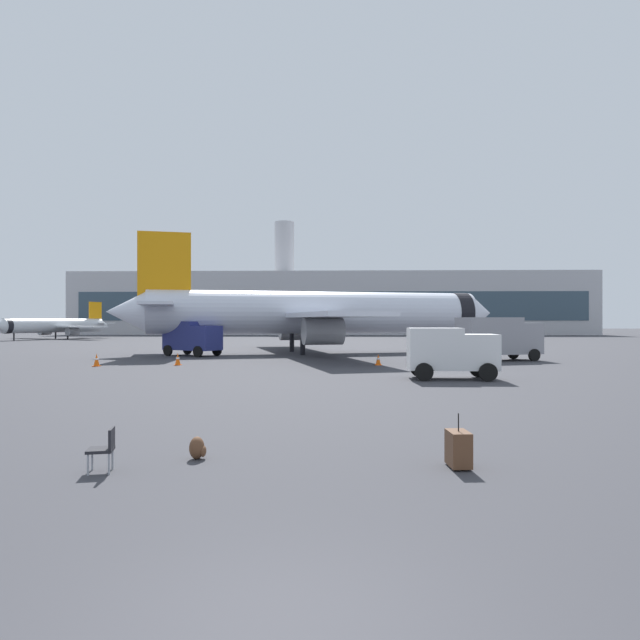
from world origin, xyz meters
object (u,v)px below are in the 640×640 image
safety_cone_far (495,353)px  traveller_backpack (198,448)px  cargo_van (451,351)px  service_truck (192,337)px  rolling_suitcase (458,449)px  airplane_taxiing (56,326)px  gate_chair (105,447)px  safety_cone_outer (378,360)px  safety_cone_mid (178,359)px  airplane_at_gate (316,313)px  fuel_truck (498,337)px  safety_cone_near (97,360)px

safety_cone_far → traveller_backpack: bearing=-115.3°
cargo_van → traveller_backpack: 18.74m
service_truck → rolling_suitcase: (14.71, -35.16, -1.22)m
airplane_taxiing → traveller_backpack: size_ratio=41.29×
airplane_taxiing → rolling_suitcase: bearing=-58.1°
gate_chair → service_truck: bearing=102.2°
gate_chair → safety_cone_outer: bearing=74.6°
cargo_van → gate_chair: (-10.30, -17.62, -0.95)m
safety_cone_outer → rolling_suitcase: size_ratio=0.68×
traveller_backpack → rolling_suitcase: bearing=-5.7°
airplane_taxiing → cargo_van: 77.53m
safety_cone_mid → rolling_suitcase: rolling_suitcase is taller
cargo_van → safety_cone_far: bearing=67.5°
airplane_at_gate → cargo_van: size_ratio=7.91×
rolling_suitcase → gate_chair: 7.03m
service_truck → safety_cone_mid: service_truck is taller
cargo_van → gate_chair: cargo_van is taller
fuel_truck → airplane_taxiing: bearing=141.1°
safety_cone_mid → gate_chair: (6.05, -25.91, 0.09)m
traveller_backpack → service_truck: bearing=105.0°
safety_cone_far → safety_cone_outer: size_ratio=0.97×
safety_cone_outer → fuel_truck: bearing=25.7°
cargo_van → traveller_backpack: cargo_van is taller
airplane_at_gate → safety_cone_near: airplane_at_gate is taller
airplane_taxiing → cargo_van: size_ratio=4.45×
fuel_truck → safety_cone_far: (0.75, 3.44, -1.41)m
safety_cone_outer → safety_cone_near: bearing=-175.3°
traveller_backpack → cargo_van: bearing=62.1°
safety_cone_near → fuel_truck: bearing=12.1°
cargo_van → safety_cone_near: (-21.36, 7.23, -1.04)m
safety_cone_mid → safety_cone_near: bearing=-168.1°
cargo_van → safety_cone_outer: (-3.03, 8.73, -1.08)m
fuel_truck → safety_cone_mid: size_ratio=7.88×
service_truck → gate_chair: bearing=-77.8°
safety_cone_far → airplane_at_gate: bearing=159.3°
service_truck → safety_cone_far: size_ratio=7.24×
airplane_taxiing → gate_chair: airplane_taxiing is taller
safety_cone_mid → safety_cone_outer: (13.32, 0.44, -0.03)m
airplane_at_gate → safety_cone_outer: bearing=-70.8°
cargo_van → safety_cone_mid: (-16.35, 8.29, -1.05)m
fuel_truck → safety_cone_outer: (-9.16, -4.42, -1.40)m
rolling_suitcase → cargo_van: bearing=79.1°
safety_cone_mid → safety_cone_far: size_ratio=1.12×
service_truck → safety_cone_near: (-3.36, -10.85, -1.20)m
fuel_truck → traveller_backpack: bearing=-116.6°
safety_cone_near → safety_cone_outer: 18.39m
airplane_taxiing → service_truck: bearing=-51.4°
service_truck → safety_cone_outer: 17.69m
safety_cone_far → rolling_suitcase: rolling_suitcase is taller
airplane_at_gate → safety_cone_mid: size_ratio=43.07×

